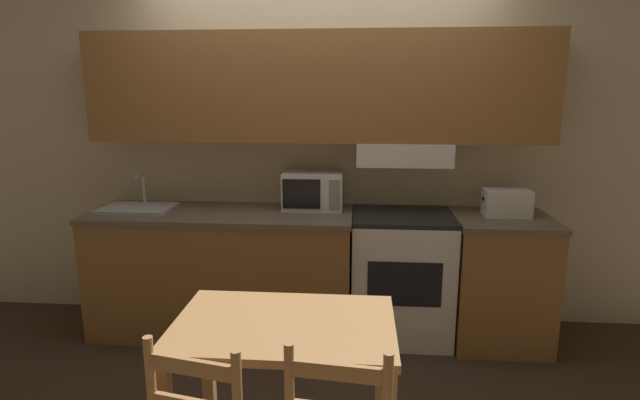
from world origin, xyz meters
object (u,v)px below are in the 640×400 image
object	(u,v)px
stove_range	(401,275)
sink_basin	(137,207)
toaster	(507,203)
microwave	(313,190)
dining_table	(284,350)

from	to	relation	value
stove_range	sink_basin	size ratio (longest dim) A/B	1.79
toaster	microwave	bearing A→B (deg)	174.85
microwave	toaster	size ratio (longest dim) A/B	1.35
microwave	sink_basin	size ratio (longest dim) A/B	0.85
stove_range	microwave	bearing A→B (deg)	168.64
stove_range	microwave	distance (m)	0.87
stove_range	sink_basin	xyz separation A→B (m)	(-1.89, -0.02, 0.46)
microwave	dining_table	size ratio (longest dim) A/B	0.45
dining_table	stove_range	bearing A→B (deg)	66.87
toaster	dining_table	world-z (taller)	toaster
toaster	dining_table	bearing A→B (deg)	-132.18
toaster	sink_basin	distance (m)	2.59
stove_range	dining_table	size ratio (longest dim) A/B	0.95
dining_table	microwave	bearing A→B (deg)	90.80
microwave	dining_table	world-z (taller)	microwave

